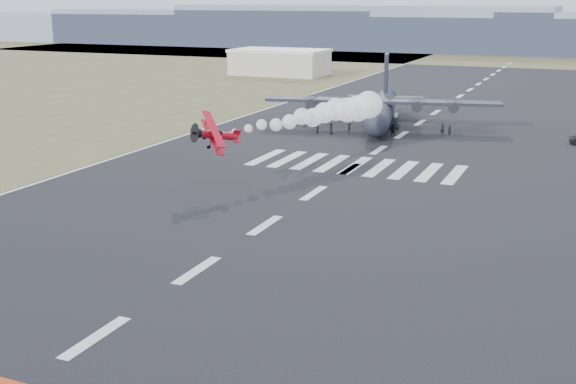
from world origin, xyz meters
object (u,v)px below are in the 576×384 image
Objects in this scene: crew_b at (317,127)px; crew_a at (442,129)px; crew_g at (449,131)px; transport_aircraft at (382,108)px; crew_d at (305,118)px; crew_e at (331,128)px; crew_c at (349,128)px; crew_h at (380,131)px; aerobatic_biplane at (215,135)px; hangar_left at (280,62)px; crew_f at (393,130)px.

crew_a is at bearing 72.71° from crew_b.
transport_aircraft is at bearing -69.92° from crew_g.
transport_aircraft is at bearing 119.77° from crew_d.
crew_b is 2.20m from crew_e.
crew_c is at bearing 88.82° from crew_e.
crew_b reaches higher than crew_g.
crew_h is (2.51, -9.73, -1.89)m from transport_aircraft.
transport_aircraft is 9.83m from crew_c.
crew_c is at bearing -159.32° from crew_a.
aerobatic_biplane is 45.09m from transport_aircraft.
crew_c is at bearing -59.37° from hangar_left.
crew_g is at bearing -30.05° from crew_a.
transport_aircraft is 21.08× the size of crew_c.
hangar_left is 92.10m from crew_g.
crew_a is 0.99× the size of crew_h.
crew_b is at bearing -107.35° from crew_e.
crew_h is (-1.64, -1.33, -0.09)m from crew_f.
crew_c is at bearing -8.52° from crew_f.
crew_d is at bearing -175.06° from transport_aircraft.
crew_d is at bearing 117.34° from aerobatic_biplane.
crew_a is 22.25m from crew_d.
hangar_left is at bearing 23.59° from crew_h.
crew_f is (11.16, 2.15, 0.03)m from crew_b.
hangar_left is at bearing 129.35° from aerobatic_biplane.
crew_b is at bearing -30.45° from crew_g.
transport_aircraft is 12.36m from crew_d.
crew_g is at bearing -82.82° from crew_c.
aerobatic_biplane is 3.27× the size of crew_a.
hangar_left is 0.67× the size of transport_aircraft.
crew_g is (16.56, 5.41, -0.10)m from crew_e.
crew_a is 16.55m from crew_e.
transport_aircraft is at bearing 132.94° from crew_e.
crew_c is 14.69m from crew_g.
crew_d is at bearing 48.51° from crew_c.
transport_aircraft is 12.79m from crew_b.
crew_e is at bearing -61.14° from hangar_left.
crew_a is at bearing 100.56° from crew_d.
crew_h is (-9.23, -4.78, 0.05)m from crew_g.
transport_aircraft is at bearing 4.95° from crew_h.
crew_d is at bearing -33.75° from crew_f.
crew_g is at bearing 99.06° from crew_d.
crew_g is (11.75, -4.95, -1.94)m from transport_aircraft.
crew_d is 9.53m from crew_e.
crew_a is 0.97× the size of crew_c.
aerobatic_biplane reaches higher than crew_a.
aerobatic_biplane is 34.47m from crew_b.
crew_b is at bearing 111.31° from aerobatic_biplane.
crew_f is (6.42, 0.99, 0.06)m from crew_c.
crew_a is at bearing -50.73° from hangar_left.
crew_d is 23.43m from crew_g.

